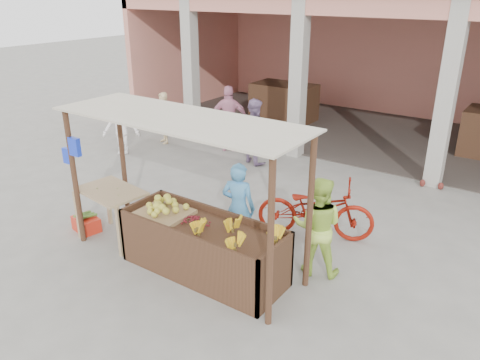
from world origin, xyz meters
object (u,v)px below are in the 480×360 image
Objects in this scene: vendor_green at (318,224)px; motorcycle at (316,208)px; vendor_blue at (239,205)px; side_table at (111,198)px; fruit_stall at (203,249)px; red_crate at (86,224)px.

vendor_green reaches higher than motorcycle.
motorcycle is at bearing -140.23° from vendor_blue.
motorcycle is (2.82, 2.08, -0.24)m from side_table.
vendor_blue is 0.79× the size of motorcycle.
fruit_stall is 1.98m from side_table.
motorcycle is (0.83, 1.15, -0.28)m from vendor_blue.
vendor_blue is at bearing 122.18° from motorcycle.
motorcycle is (-0.51, 0.99, -0.27)m from vendor_green.
red_crate is 0.30× the size of vendor_blue.
red_crate is at bearing 100.19° from motorcycle.
fruit_stall reaches higher than red_crate.
vendor_blue reaches higher than side_table.
motorcycle is at bearing 44.65° from red_crate.
vendor_blue reaches higher than motorcycle.
vendor_blue is (2.66, 1.03, 0.70)m from red_crate.
fruit_stall is 1.56× the size of vendor_blue.
motorcycle is at bearing -81.46° from vendor_green.
side_table is 3.51m from motorcycle.
vendor_green is (1.34, 0.15, -0.01)m from vendor_blue.
side_table is 0.59× the size of motorcycle.
side_table reaches higher than red_crate.
vendor_blue is at bearing -12.16° from vendor_green.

